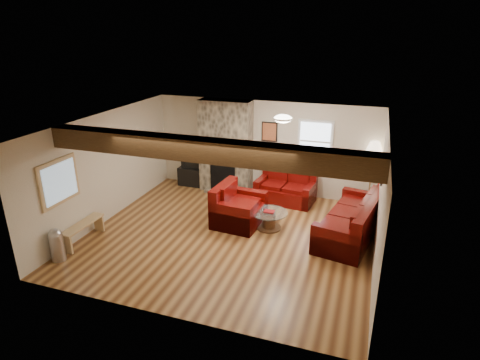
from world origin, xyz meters
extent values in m
plane|color=#5C3218|center=(0.00, 0.00, 0.00)|extent=(8.00, 8.00, 0.00)
plane|color=white|center=(0.00, 0.00, 2.50)|extent=(8.00, 8.00, 0.00)
plane|color=beige|center=(0.00, 2.75, 1.25)|extent=(8.00, 0.00, 8.00)
plane|color=beige|center=(0.00, -2.75, 1.25)|extent=(8.00, 0.00, 8.00)
plane|color=beige|center=(-3.00, 0.00, 1.25)|extent=(0.00, 7.50, 7.50)
plane|color=beige|center=(3.00, 0.00, 1.25)|extent=(0.00, 7.50, 7.50)
cube|color=#32200F|center=(0.00, -1.25, 2.31)|extent=(6.00, 0.36, 0.38)
cube|color=#3B362E|center=(-1.00, 2.50, 1.25)|extent=(1.40, 0.50, 2.50)
cube|color=black|center=(-1.00, 2.25, 0.45)|extent=(0.70, 0.06, 0.90)
cube|color=#3B362E|center=(-1.00, 2.20, 0.04)|extent=(1.00, 0.25, 0.08)
cylinder|color=#402514|center=(0.73, 0.63, 0.02)|extent=(0.55, 0.55, 0.04)
cylinder|color=#402514|center=(0.73, 0.63, 0.18)|extent=(0.29, 0.29, 0.37)
cylinder|color=silver|center=(0.73, 0.63, 0.39)|extent=(0.83, 0.83, 0.02)
cube|color=maroon|center=(0.73, 0.63, 0.42)|extent=(0.23, 0.17, 0.03)
cube|color=black|center=(-1.90, 2.53, 0.26)|extent=(1.04, 0.42, 0.52)
imported|color=black|center=(-1.90, 2.53, 0.77)|extent=(0.86, 0.11, 0.50)
cylinder|color=#B3894A|center=(2.80, 2.55, 0.02)|extent=(0.31, 0.31, 0.03)
cylinder|color=#B3894A|center=(2.80, 2.55, 0.77)|extent=(0.03, 0.03, 1.53)
cone|color=#FFE4C1|center=(2.80, 2.55, 1.56)|extent=(0.44, 0.44, 0.31)
camera|label=1|loc=(2.71, -7.25, 4.25)|focal=30.00mm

